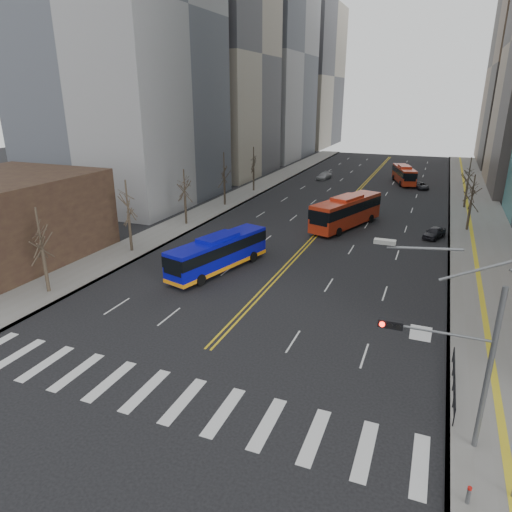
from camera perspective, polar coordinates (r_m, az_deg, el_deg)
ground at (r=25.96m, az=-11.42°, el=-16.74°), size 220.00×220.00×0.00m
sidewalk_right at (r=64.17m, az=26.02°, el=3.97°), size 7.00×130.00×0.15m
sidewalk_left at (r=70.09m, az=-2.86°, el=7.13°), size 5.00×130.00×0.15m
crosswalk at (r=25.95m, az=-11.42°, el=-16.73°), size 26.70×4.00×0.01m
centerline at (r=74.72m, az=12.13°, el=7.45°), size 0.55×100.00×0.01m
office_towers at (r=86.92m, az=15.22°, el=24.76°), size 83.00×134.00×58.00m
signal_mast at (r=21.81m, az=23.63°, el=-10.57°), size 5.37×0.37×9.39m
pedestrian_railing at (r=27.33m, az=23.53°, el=-14.01°), size 0.06×6.06×1.02m
bollards at (r=22.80m, az=28.89°, el=-23.37°), size 2.87×3.17×0.78m
street_trees at (r=56.15m, az=1.33°, el=9.01°), size 35.20×47.20×7.60m
blue_bus at (r=41.27m, az=-4.72°, el=0.48°), size 5.28×11.52×3.30m
red_bus_near at (r=55.80m, az=11.24°, el=5.66°), size 6.57×12.27×3.79m
red_bus_far at (r=86.71m, az=18.02°, el=9.78°), size 5.05×10.27×3.21m
car_white at (r=41.08m, az=-8.75°, el=-1.34°), size 2.80×4.38×1.36m
car_dark_mid at (r=54.54m, az=21.40°, el=2.73°), size 2.69×3.96×1.25m
car_silver at (r=87.94m, az=8.50°, el=9.88°), size 2.50×4.65×1.28m
car_dark_far at (r=82.83m, az=19.96°, el=8.26°), size 3.03×4.29×1.09m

